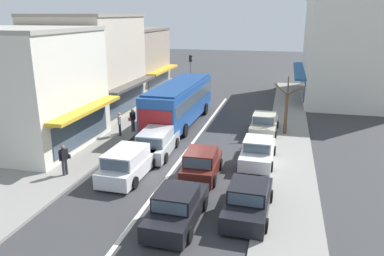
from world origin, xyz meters
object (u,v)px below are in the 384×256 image
street_tree_right (286,109)px  pedestrian_with_handbag_near (133,119)px  pedestrian_far_walker (64,158)px  city_bus (180,100)px  hatchback_behind_bus_mid (202,164)px  sedan_adjacent_lane_lead (177,208)px  parked_sedan_kerb_front (248,200)px  pedestrian_browsing_midblock (120,122)px  wagon_behind_bus_near (128,163)px  traffic_light_downstreet (190,68)px  parked_sedan_kerb_third (264,124)px  wagon_queue_far_back (157,143)px  parked_sedan_kerb_second (258,152)px

street_tree_right → pedestrian_with_handbag_near: 10.83m
street_tree_right → pedestrian_with_handbag_near: street_tree_right is taller
pedestrian_far_walker → city_bus: bearing=74.1°
hatchback_behind_bus_mid → city_bus: bearing=112.3°
hatchback_behind_bus_mid → pedestrian_with_handbag_near: 8.93m
pedestrian_with_handbag_near → pedestrian_far_walker: 7.97m
sedan_adjacent_lane_lead → pedestrian_far_walker: (-6.91, 2.84, 0.40)m
city_bus → parked_sedan_kerb_front: bearing=-62.3°
parked_sedan_kerb_front → city_bus: bearing=117.7°
hatchback_behind_bus_mid → pedestrian_browsing_midblock: 8.58m
street_tree_right → parked_sedan_kerb_front: bearing=-96.8°
sedan_adjacent_lane_lead → pedestrian_browsing_midblock: (-6.92, 9.67, 0.40)m
parked_sedan_kerb_front → wagon_behind_bus_near: bearing=159.8°
parked_sedan_kerb_front → traffic_light_downstreet: 24.44m
parked_sedan_kerb_front → pedestrian_far_walker: size_ratio=2.61×
sedan_adjacent_lane_lead → pedestrian_browsing_midblock: pedestrian_browsing_midblock is taller
parked_sedan_kerb_third → traffic_light_downstreet: bearing=126.5°
sedan_adjacent_lane_lead → traffic_light_downstreet: (-5.58, 24.21, 2.19)m
wagon_behind_bus_near → parked_sedan_kerb_front: wagon_behind_bus_near is taller
traffic_light_downstreet → wagon_queue_far_back: bearing=-82.6°
parked_sedan_kerb_third → street_tree_right: 1.89m
sedan_adjacent_lane_lead → pedestrian_far_walker: bearing=157.7°
parked_sedan_kerb_front → pedestrian_far_walker: bearing=171.2°
pedestrian_far_walker → parked_sedan_kerb_third: bearing=46.6°
hatchback_behind_bus_mid → pedestrian_with_handbag_near: size_ratio=2.30×
parked_sedan_kerb_second → street_tree_right: (1.46, 5.64, 1.21)m
hatchback_behind_bus_mid → parked_sedan_kerb_third: 8.82m
city_bus → traffic_light_downstreet: size_ratio=2.60×
parked_sedan_kerb_second → hatchback_behind_bus_mid: bearing=-134.7°
wagon_queue_far_back → pedestrian_browsing_midblock: bearing=144.8°
wagon_queue_far_back → hatchback_behind_bus_mid: 4.22m
pedestrian_browsing_midblock → parked_sedan_kerb_third: bearing=19.1°
city_bus → pedestrian_browsing_midblock: city_bus is taller
wagon_behind_bus_near → hatchback_behind_bus_mid: bearing=13.2°
parked_sedan_kerb_front → street_tree_right: bearing=83.2°
pedestrian_with_handbag_near → sedan_adjacent_lane_lead: bearing=-59.2°
wagon_queue_far_back → wagon_behind_bus_near: same height
city_bus → street_tree_right: size_ratio=2.70×
sedan_adjacent_lane_lead → street_tree_right: street_tree_right is taller
parked_sedan_kerb_front → parked_sedan_kerb_third: size_ratio=1.00×
traffic_light_downstreet → pedestrian_far_walker: traffic_light_downstreet is taller
traffic_light_downstreet → pedestrian_far_walker: size_ratio=2.58×
wagon_queue_far_back → street_tree_right: street_tree_right is taller
parked_sedan_kerb_second → pedestrian_with_handbag_near: 9.76m
hatchback_behind_bus_mid → parked_sedan_kerb_third: bearing=72.2°
city_bus → wagon_queue_far_back: size_ratio=2.38×
wagon_behind_bus_near → city_bus: bearing=90.3°
city_bus → traffic_light_downstreet: (-1.80, 10.39, 0.97)m
hatchback_behind_bus_mid → traffic_light_downstreet: size_ratio=0.89×
city_bus → wagon_behind_bus_near: (0.06, -10.09, -1.14)m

